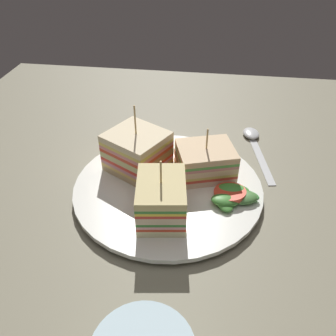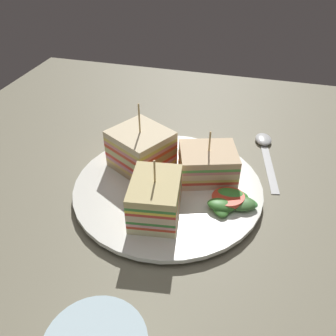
# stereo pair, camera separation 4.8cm
# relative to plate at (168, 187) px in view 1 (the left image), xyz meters

# --- Properties ---
(ground_plane) EXTENTS (0.92, 0.91, 0.02)m
(ground_plane) POSITION_rel_plate_xyz_m (0.00, 0.00, -0.02)
(ground_plane) COLOR gray
(plate) EXTENTS (0.27, 0.27, 0.01)m
(plate) POSITION_rel_plate_xyz_m (0.00, 0.00, 0.00)
(plate) COLOR white
(plate) RESTS_ON ground_plane
(sandwich_wedge_0) EXTENTS (0.09, 0.07, 0.09)m
(sandwich_wedge_0) POSITION_rel_plate_xyz_m (0.06, -0.00, 0.03)
(sandwich_wedge_0) COLOR beige
(sandwich_wedge_0) RESTS_ON plate
(sandwich_wedge_1) EXTENTS (0.09, 0.10, 0.08)m
(sandwich_wedge_1) POSITION_rel_plate_xyz_m (-0.03, 0.05, 0.03)
(sandwich_wedge_1) COLOR beige
(sandwich_wedge_1) RESTS_ON plate
(sandwich_wedge_2) EXTENTS (0.10, 0.11, 0.11)m
(sandwich_wedge_2) POSITION_rel_plate_xyz_m (-0.03, -0.05, 0.03)
(sandwich_wedge_2) COLOR #D8B682
(sandwich_wedge_2) RESTS_ON plate
(salad_garnish) EXTENTS (0.06, 0.07, 0.02)m
(salad_garnish) POSITION_rel_plate_xyz_m (0.02, 0.09, 0.01)
(salad_garnish) COLOR #459245
(salad_garnish) RESTS_ON plate
(spoon) EXTENTS (0.16, 0.05, 0.01)m
(spoon) POSITION_rel_plate_xyz_m (-0.15, 0.13, -0.00)
(spoon) COLOR silver
(spoon) RESTS_ON ground_plane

